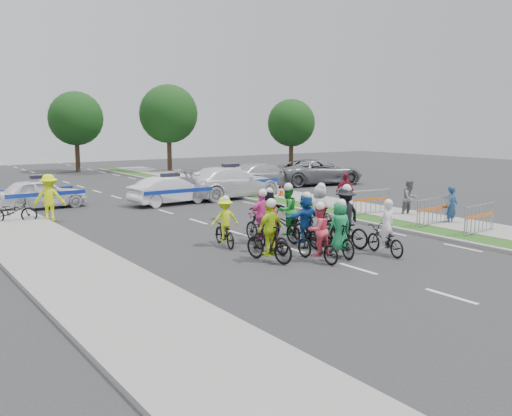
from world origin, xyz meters
TOP-DOWN VIEW (x-y plane):
  - ground at (0.00, 0.00)m, footprint 90.00×90.00m
  - curb_right at (5.10, 5.00)m, footprint 0.20×60.00m
  - grass_strip at (5.80, 5.00)m, footprint 1.20×60.00m
  - sidewalk_right at (7.60, 5.00)m, footprint 2.40×60.00m
  - sidewalk_left at (-6.50, 5.00)m, footprint 3.00×60.00m
  - rider_0 at (1.87, 0.77)m, footprint 0.83×1.74m
  - rider_1 at (0.54, 1.36)m, footprint 0.80×1.71m
  - rider_2 at (-0.36, 1.27)m, footprint 0.74×1.72m
  - rider_3 at (-1.51, 2.04)m, footprint 0.98×1.82m
  - rider_4 at (1.68, 2.35)m, footprint 1.17×2.03m
  - rider_5 at (0.56, 2.95)m, footprint 1.46×1.74m
  - rider_6 at (-0.79, 2.98)m, footprint 0.69×1.67m
  - rider_7 at (1.93, 3.85)m, footprint 0.85×1.87m
  - rider_8 at (0.77, 4.21)m, footprint 1.04×2.01m
  - rider_9 at (-0.33, 4.12)m, footprint 0.92×1.75m
  - rider_10 at (-1.50, 4.51)m, footprint 1.00×1.70m
  - rider_11 at (0.66, 5.11)m, footprint 1.41×1.68m
  - police_car_0 at (-4.27, 16.17)m, footprint 4.18×1.91m
  - police_car_1 at (1.26, 14.04)m, footprint 4.18×1.86m
  - police_car_2 at (4.88, 14.33)m, footprint 5.72×2.53m
  - civilian_sedan at (9.09, 17.16)m, footprint 5.18×2.24m
  - civilian_suv at (12.83, 16.63)m, footprint 6.23×3.81m
  - spectator_0 at (7.65, 2.71)m, footprint 0.63×0.49m
  - spectator_1 at (7.82, 4.92)m, footprint 0.79×0.62m
  - spectator_2 at (7.12, 8.09)m, footprint 1.01×0.50m
  - marshal_hiviz at (-4.87, 12.43)m, footprint 1.41×1.16m
  - barrier_0 at (6.70, 0.87)m, footprint 2.04×0.70m
  - barrier_1 at (6.70, 2.85)m, footprint 2.03×0.62m
  - barrier_2 at (6.70, 6.05)m, footprint 2.04×0.69m
  - cone_0 at (4.19, 8.33)m, footprint 0.40×0.40m
  - cone_1 at (6.97, 12.68)m, footprint 0.40×0.40m
  - parked_bike at (-6.22, 12.77)m, footprint 1.94×1.11m
  - tree_1 at (9.00, 30.00)m, footprint 4.55×4.55m
  - tree_2 at (18.00, 26.00)m, footprint 3.85×3.85m
  - tree_4 at (3.00, 34.00)m, footprint 4.20×4.20m

SIDE VIEW (x-z plane):
  - ground at x=0.00m, z-range 0.00..0.00m
  - grass_strip at x=5.80m, z-range 0.00..0.11m
  - curb_right at x=5.10m, z-range 0.00..0.12m
  - sidewalk_right at x=7.60m, z-range 0.00..0.13m
  - sidewalk_left at x=-6.50m, z-range 0.00..0.13m
  - cone_0 at x=4.19m, z-range -0.01..0.69m
  - cone_1 at x=6.97m, z-range -0.01..0.69m
  - parked_bike at x=-6.22m, z-range 0.00..0.96m
  - rider_6 at x=-0.79m, z-range -0.28..1.39m
  - barrier_0 at x=6.70m, z-range 0.00..1.12m
  - barrier_1 at x=6.70m, z-range 0.00..1.12m
  - barrier_2 at x=6.70m, z-range 0.00..1.12m
  - rider_0 at x=1.87m, z-range -0.29..1.42m
  - rider_10 at x=-1.50m, z-range -0.18..1.48m
  - rider_2 at x=-0.36m, z-range -0.22..1.53m
  - police_car_1 at x=1.26m, z-range 0.00..1.33m
  - rider_1 at x=0.54m, z-range -0.19..1.56m
  - police_car_0 at x=-4.27m, z-range 0.00..1.39m
  - rider_9 at x=-0.33m, z-range -0.21..1.62m
  - rider_3 at x=-1.51m, z-range -0.21..1.63m
  - rider_8 at x=0.77m, z-range -0.25..1.70m
  - rider_11 at x=0.66m, z-range -0.13..1.58m
  - civilian_sedan at x=9.09m, z-range 0.00..1.48m
  - rider_7 at x=1.93m, z-range -0.21..1.70m
  - rider_5 at x=0.56m, z-range -0.14..1.65m
  - spectator_0 at x=7.65m, z-range 0.00..1.53m
  - rider_4 at x=1.68m, z-range -0.23..1.78m
  - spectator_1 at x=7.82m, z-range 0.00..1.58m
  - civilian_suv at x=12.83m, z-range 0.00..1.61m
  - police_car_2 at x=4.88m, z-range 0.00..1.63m
  - spectator_2 at x=7.12m, z-range 0.00..1.66m
  - marshal_hiviz at x=-4.87m, z-range 0.00..1.90m
  - tree_2 at x=18.00m, z-range 0.95..6.72m
  - tree_4 at x=3.00m, z-range 1.04..7.34m
  - tree_1 at x=9.00m, z-range 1.12..7.95m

